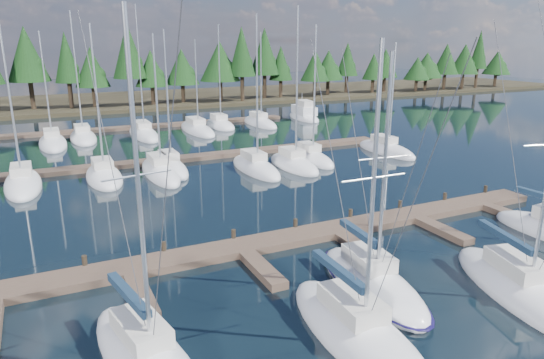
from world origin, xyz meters
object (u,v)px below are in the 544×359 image
main_dock (245,252)px  motor_yacht_right (304,115)px  front_sailboat_2 (147,359)px  front_sailboat_4 (372,282)px  front_sailboat_5 (521,290)px  front_sailboat_3 (357,332)px

main_dock → motor_yacht_right: (26.34, 40.47, 0.30)m
front_sailboat_2 → front_sailboat_4: front_sailboat_2 is taller
front_sailboat_2 → front_sailboat_5: front_sailboat_2 is taller
front_sailboat_2 → front_sailboat_5: (16.51, -2.31, -0.01)m
front_sailboat_2 → front_sailboat_3: 7.96m
front_sailboat_5 → front_sailboat_3: bearing=177.0°
front_sailboat_2 → front_sailboat_3: front_sailboat_2 is taller
main_dock → front_sailboat_5: bearing=-43.9°
front_sailboat_4 → motor_yacht_right: bearing=64.3°
main_dock → front_sailboat_5: front_sailboat_5 is taller
front_sailboat_4 → motor_yacht_right: (22.32, 46.38, 0.23)m
front_sailboat_4 → front_sailboat_5: front_sailboat_5 is taller
motor_yacht_right → front_sailboat_4: bearing=-115.7°
main_dock → front_sailboat_4: size_ratio=3.78×
front_sailboat_2 → main_dock: bearing=46.7°
main_dock → front_sailboat_3: (1.02, -8.97, 0.07)m
motor_yacht_right → front_sailboat_5: bearing=-108.3°
front_sailboat_3 → motor_yacht_right: 55.55m
front_sailboat_2 → motor_yacht_right: 57.95m
front_sailboat_2 → front_sailboat_4: 10.81m
front_sailboat_3 → front_sailboat_4: (3.00, 3.07, -0.00)m
main_dock → front_sailboat_5: size_ratio=3.39×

